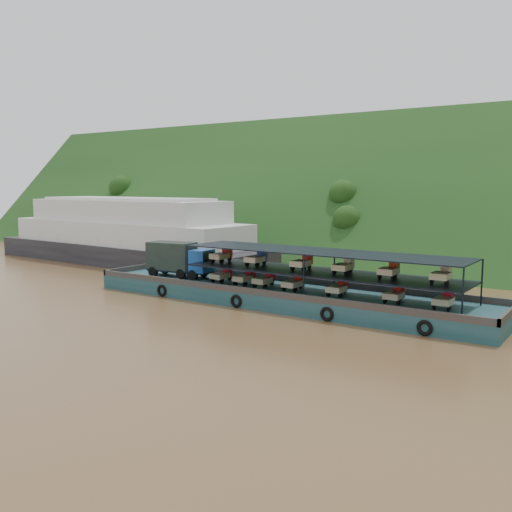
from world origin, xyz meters
The scene contains 4 objects.
ground centered at (0.00, 0.00, 0.00)m, with size 160.00×160.00×0.00m, color brown.
hillside centered at (0.00, 36.00, 0.00)m, with size 140.00×28.00×28.00m, color #153413.
cargo_barge centered at (2.29, -0.57, 1.10)m, with size 35.00×7.18×4.54m.
passenger_ferry centered at (-26.36, 9.92, 3.51)m, with size 40.33×11.54×8.09m.
Camera 1 is at (27.21, -39.55, 9.64)m, focal length 40.00 mm.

